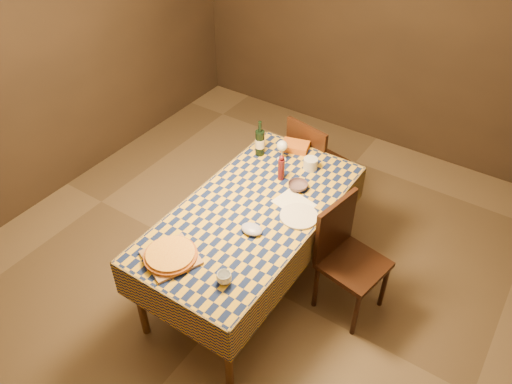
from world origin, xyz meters
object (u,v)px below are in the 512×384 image
pizza (171,255)px  chair_far (313,160)px  dining_table (252,218)px  bowl (298,186)px  cutting_board (171,258)px  chair_right (345,252)px  wine_bottle (260,142)px  white_plate (299,216)px

pizza → chair_far: 1.78m
dining_table → bowl: bearing=69.0°
dining_table → cutting_board: bearing=-103.9°
bowl → chair_right: (0.51, -0.17, -0.27)m
cutting_board → chair_far: 1.78m
dining_table → cutting_board: (-0.17, -0.68, 0.09)m
cutting_board → pizza: (-0.00, 0.00, 0.03)m
bowl → wine_bottle: (-0.48, 0.21, 0.09)m
white_plate → pizza: bearing=-121.3°
chair_right → dining_table: bearing=-161.2°
dining_table → cutting_board: 0.70m
bowl → white_plate: 0.32m
cutting_board → chair_right: (0.82, 0.90, -0.26)m
pizza → chair_far: chair_far is taller
dining_table → bowl: size_ratio=12.44×
pizza → bowl: pizza is taller
dining_table → chair_right: size_ratio=1.98×
chair_right → pizza: bearing=-132.5°
wine_bottle → chair_far: size_ratio=0.33×
cutting_board → chair_right: bearing=47.5°
white_plate → chair_right: (0.34, 0.10, -0.26)m
dining_table → bowl: (0.15, 0.39, 0.10)m
bowl → chair_far: size_ratio=0.16×
wine_bottle → white_plate: size_ratio=1.14×
cutting_board → white_plate: 0.93m
wine_bottle → chair_far: wine_bottle is taller
wine_bottle → white_plate: wine_bottle is taller
pizza → chair_right: (0.82, 0.90, -0.28)m
bowl → wine_bottle: bearing=156.3°
cutting_board → white_plate: cutting_board is taller
dining_table → cutting_board: cutting_board is taller
dining_table → chair_right: bearing=18.8°
cutting_board → bowl: bowl is taller
white_plate → wine_bottle: bearing=143.3°
wine_bottle → chair_right: wine_bottle is taller
cutting_board → chair_right: chair_right is taller
bowl → chair_right: bearing=-18.2°
chair_far → bowl: bearing=-71.6°
cutting_board → white_plate: size_ratio=1.16×
chair_right → wine_bottle: bearing=159.1°
dining_table → chair_far: (-0.08, 1.08, -0.17)m
cutting_board → pizza: size_ratio=0.68×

